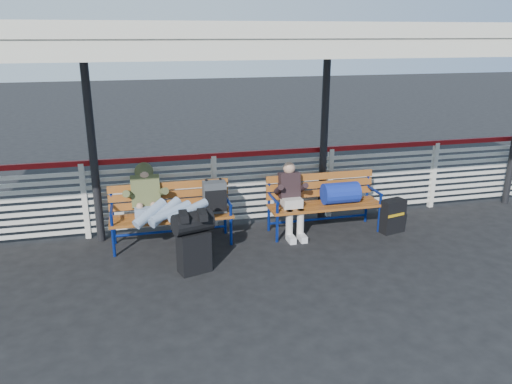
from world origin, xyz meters
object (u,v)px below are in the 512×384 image
object	(u,v)px
suitcase_side	(392,216)
luggage_stack	(194,240)
bench_left	(186,205)
bench_right	(332,195)
traveler_man	(162,207)
companion_person	(291,199)

from	to	relation	value
suitcase_side	luggage_stack	bearing A→B (deg)	176.89
bench_left	suitcase_side	size ratio (longest dim) A/B	3.35
luggage_stack	bench_right	size ratio (longest dim) A/B	0.47
luggage_stack	bench_right	distance (m)	2.51
bench_left	luggage_stack	bearing A→B (deg)	-91.03
traveler_man	bench_left	bearing A→B (deg)	43.33
traveler_man	companion_person	bearing A→B (deg)	6.96
luggage_stack	companion_person	size ratio (longest dim) A/B	0.74
luggage_stack	bench_left	xyz separation A→B (m)	(0.02, 1.03, 0.14)
bench_right	companion_person	size ratio (longest dim) A/B	1.57
traveler_man	suitcase_side	size ratio (longest dim) A/B	3.04
luggage_stack	suitcase_side	distance (m)	3.32
bench_right	suitcase_side	xyz separation A→B (m)	(0.93, -0.31, -0.32)
bench_left	bench_right	world-z (taller)	bench_left
bench_left	traveler_man	bearing A→B (deg)	-136.67
bench_left	bench_right	xyz separation A→B (m)	(2.30, -0.09, -0.01)
bench_right	suitcase_side	world-z (taller)	bench_right
luggage_stack	suitcase_side	xyz separation A→B (m)	(3.25, 0.63, -0.19)
bench_right	traveler_man	size ratio (longest dim) A/B	1.10
bench_left	traveler_man	world-z (taller)	traveler_man
traveler_man	companion_person	xyz separation A→B (m)	(2.00, 0.24, -0.12)
companion_person	traveler_man	bearing A→B (deg)	-173.04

